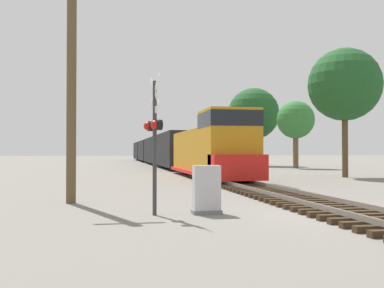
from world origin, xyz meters
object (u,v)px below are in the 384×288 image
at_px(relay_cabinet, 206,190).
at_px(tree_deep_background, 254,114).
at_px(crossing_signal_near, 154,132).
at_px(tree_far_right, 345,85).
at_px(freight_train, 158,151).
at_px(tree_mid_background, 296,120).
at_px(utility_pole, 71,82).

height_order(relay_cabinet, tree_deep_background, tree_deep_background).
height_order(crossing_signal_near, tree_far_right, tree_far_right).
bearing_deg(crossing_signal_near, tree_far_right, 125.48).
bearing_deg(tree_far_right, freight_train, 106.24).
bearing_deg(relay_cabinet, tree_deep_background, 70.06).
bearing_deg(tree_mid_background, freight_train, 128.07).
distance_m(utility_pole, tree_mid_background, 36.99).
relative_size(relay_cabinet, tree_mid_background, 0.19).
xyz_separation_m(freight_train, utility_pole, (-8.10, -47.20, 2.37)).
height_order(freight_train, utility_pole, utility_pole).
bearing_deg(freight_train, tree_far_right, -73.76).
relative_size(utility_pole, tree_deep_background, 0.84).
xyz_separation_m(crossing_signal_near, tree_mid_background, (18.91, 33.61, 2.93)).
relative_size(relay_cabinet, tree_deep_background, 0.14).
bearing_deg(utility_pole, tree_deep_background, 63.35).
xyz_separation_m(relay_cabinet, utility_pole, (-4.19, 3.54, 3.64)).
distance_m(crossing_signal_near, utility_pole, 4.82).
height_order(relay_cabinet, tree_far_right, tree_far_right).
bearing_deg(utility_pole, crossing_signal_near, -53.58).
bearing_deg(tree_deep_background, freight_train, 145.91).
height_order(tree_far_right, tree_mid_background, tree_far_right).
bearing_deg(crossing_signal_near, relay_cabinet, 78.59).
bearing_deg(crossing_signal_near, utility_pole, -155.54).
bearing_deg(tree_mid_background, relay_cabinet, -117.31).
xyz_separation_m(freight_train, relay_cabinet, (-3.92, -50.74, -1.27)).
relative_size(relay_cabinet, utility_pole, 0.17).
relative_size(crossing_signal_near, tree_far_right, 0.44).
bearing_deg(tree_deep_background, tree_mid_background, -79.04).
distance_m(tree_far_right, tree_deep_background, 26.18).
height_order(crossing_signal_near, relay_cabinet, crossing_signal_near).
bearing_deg(freight_train, tree_deep_background, -34.09).
bearing_deg(freight_train, relay_cabinet, -94.42).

